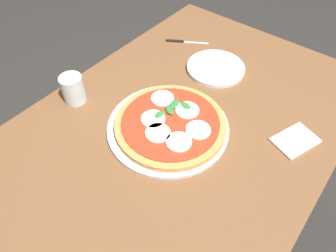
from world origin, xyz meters
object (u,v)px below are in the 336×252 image
at_px(serving_tray, 168,127).
at_px(napkin, 295,140).
at_px(knife, 182,42).
at_px(glass_cup, 73,89).
at_px(dining_table, 180,144).
at_px(pizza, 171,123).
at_px(plate_white, 216,68).

bearing_deg(serving_tray, napkin, -59.18).
xyz_separation_m(napkin, knife, (0.21, 0.58, -0.00)).
bearing_deg(napkin, glass_cup, 114.06).
bearing_deg(dining_table, knife, 36.77).
xyz_separation_m(serving_tray, knife, (0.40, 0.25, -0.00)).
distance_m(dining_table, glass_cup, 0.40).
xyz_separation_m(pizza, napkin, (0.19, -0.32, -0.02)).
bearing_deg(dining_table, plate_white, 12.13).
bearing_deg(knife, napkin, -109.58).
bearing_deg(knife, pizza, -147.20).
distance_m(dining_table, serving_tray, 0.12).
distance_m(dining_table, pizza, 0.13).
height_order(plate_white, knife, plate_white).
distance_m(pizza, glass_cup, 0.34).
height_order(pizza, glass_cup, glass_cup).
bearing_deg(dining_table, napkin, -63.24).
relative_size(plate_white, knife, 1.40).
relative_size(dining_table, napkin, 9.92).
relative_size(napkin, knife, 0.85).
xyz_separation_m(knife, glass_cup, (-0.50, 0.07, 0.05)).
bearing_deg(dining_table, pizza, 160.18).
bearing_deg(pizza, knife, 32.80).
distance_m(serving_tray, pizza, 0.02).
xyz_separation_m(dining_table, knife, (0.36, 0.27, 0.11)).
bearing_deg(serving_tray, knife, 31.84).
bearing_deg(pizza, glass_cup, 106.56).
distance_m(plate_white, knife, 0.22).
bearing_deg(glass_cup, pizza, -73.44).
height_order(serving_tray, pizza, pizza).
relative_size(plate_white, napkin, 1.66).
height_order(serving_tray, glass_cup, glass_cup).
xyz_separation_m(pizza, plate_white, (0.34, 0.05, -0.02)).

